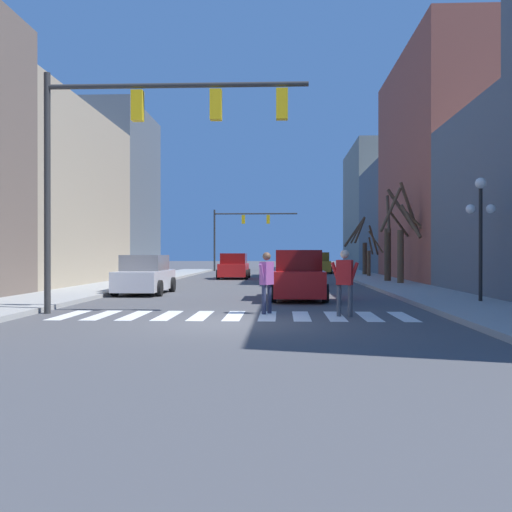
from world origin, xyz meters
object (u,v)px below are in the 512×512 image
Objects in this scene: traffic_signal_near at (142,133)px; car_driving_away_lane at (145,276)px; pedestrian_on_left_sidewalk at (345,277)px; street_tree_left_near at (371,254)px; car_parked_right_near at (318,264)px; pedestrian_on_right_sidewalk at (267,277)px; traffic_signal_far at (240,226)px; car_parked_left_far at (234,267)px; street_tree_left_far at (362,248)px; street_tree_left_mid at (391,241)px; car_parked_left_mid at (298,271)px; street_lamp_right_corner at (481,213)px; car_driving_toward_lane at (298,276)px; street_tree_right_near at (403,237)px.

car_driving_away_lane is at bearing 102.41° from traffic_signal_near.
street_tree_left_near is (4.50, 25.89, 0.61)m from pedestrian_on_left_sidewalk.
car_parked_right_near is 34.56m from pedestrian_on_right_sidewalk.
traffic_signal_far is at bearing 90.28° from traffic_signal_near.
street_tree_left_far is (9.07, 4.40, 1.32)m from car_parked_left_far.
street_tree_left_mid is (11.76, 9.17, 1.65)m from car_driving_away_lane.
car_driving_away_lane is 15.42m from car_parked_left_far.
street_lamp_right_corner is at bearing -154.45° from car_parked_left_mid.
traffic_signal_near is at bearing -163.14° from street_lamp_right_corner.
street_lamp_right_corner is 0.82× the size of car_driving_toward_lane.
street_tree_left_near reaches higher than pedestrian_on_right_sidewalk.
car_driving_toward_lane is 0.94× the size of street_tree_left_mid.
car_parked_right_near is at bearing 96.07° from street_lamp_right_corner.
traffic_signal_far is 1.54× the size of street_tree_right_near.
car_driving_toward_lane is 1.14× the size of street_tree_left_far.
traffic_signal_near reaches higher than car_driving_away_lane.
pedestrian_on_right_sidewalk is at bearing 2.90° from traffic_signal_near.
car_parked_right_near is 1.01× the size of car_driving_away_lane.
street_tree_right_near is at bearing 48.23° from car_parked_left_far.
car_parked_left_far is at bearing -154.13° from street_tree_left_far.
traffic_signal_far reaches higher than street_tree_left_far.
street_lamp_right_corner reaches higher than car_parked_left_mid.
street_tree_right_near is at bearing -174.09° from pedestrian_on_right_sidewalk.
car_parked_left_mid is 1.28× the size of street_tree_left_near.
pedestrian_on_left_sidewalk is (5.55, -0.47, -3.96)m from traffic_signal_near.
car_parked_left_mid reaches higher than car_driving_away_lane.
car_parked_left_far reaches higher than car_parked_left_mid.
car_parked_left_mid is (-2.23, -19.79, -0.04)m from car_parked_right_near.
street_tree_left_near is at bearing -26.67° from car_parked_left_mid.
car_parked_left_mid is 1.07× the size of car_parked_left_far.
car_driving_toward_lane is at bearing -103.32° from street_tree_left_far.
traffic_signal_far is 1.56× the size of street_tree_left_mid.
street_tree_left_mid is (9.96, 17.34, -2.61)m from traffic_signal_near.
car_parked_right_near is at bearing 108.70° from pedestrian_on_left_sidewalk.
traffic_signal_far is 1.90× the size of street_tree_left_far.
car_parked_left_far is 12.85m from street_tree_right_near.
car_parked_left_far is 10.16m from street_tree_left_far.
street_tree_left_far reaches higher than street_lamp_right_corner.
pedestrian_on_left_sidewalk is at bearing 11.58° from car_parked_left_far.
car_driving_toward_lane is at bearing -105.70° from street_tree_left_near.
car_parked_left_mid is 1.00× the size of car_driving_away_lane.
pedestrian_on_left_sidewalk is at bearing -139.60° from car_driving_away_lane.
pedestrian_on_left_sidewalk is (-1.38, -35.03, 0.23)m from car_parked_right_near.
street_tree_left_mid is 1.48× the size of street_tree_left_near.
street_tree_left_far is (4.18, 28.26, 1.06)m from pedestrian_on_left_sidewalk.
car_parked_left_mid is 2.52× the size of pedestrian_on_left_sidewalk.
pedestrian_on_right_sidewalk is 0.40× the size of street_tree_left_far.
traffic_signal_near is at bearing -124.26° from street_tree_right_near.
car_parked_left_far is at bearing 88.37° from traffic_signal_near.
traffic_signal_far is (-0.20, 41.24, -0.63)m from traffic_signal_near.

